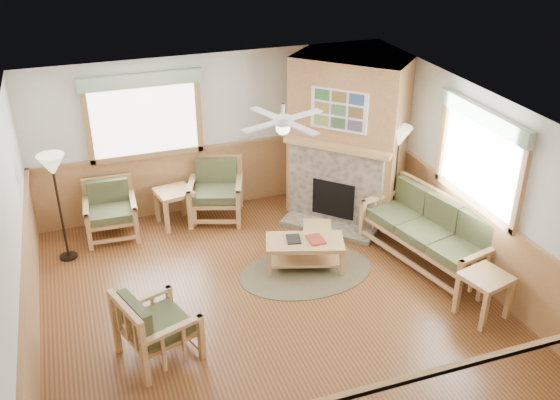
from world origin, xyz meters
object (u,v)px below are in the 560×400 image
object	(u,v)px
coffee_table	(305,254)
footstool	(317,236)
armchair_back_left	(111,211)
armchair_back_right	(216,192)
floor_lamp_left	(60,208)
floor_lamp_right	(395,179)
end_table_sofa	(483,295)
end_table_chairs	(175,207)
sofa	(428,232)
armchair_left	(157,325)

from	to	relation	value
coffee_table	footstool	xyz separation A→B (m)	(0.39, 0.48, -0.04)
armchair_back_left	armchair_back_right	distance (m)	1.73
armchair_back_left	floor_lamp_left	distance (m)	0.94
armchair_back_left	armchair_back_right	size ratio (longest dim) A/B	0.91
armchair_back_right	floor_lamp_right	xyz separation A→B (m)	(2.65, -1.27, 0.40)
armchair_back_right	end_table_sofa	distance (m)	4.60
armchair_back_right	end_table_chairs	world-z (taller)	armchair_back_right
footstool	floor_lamp_right	bearing A→B (deg)	6.75
coffee_table	floor_lamp_right	distance (m)	2.01
sofa	end_table_chairs	world-z (taller)	sofa
sofa	armchair_back_right	world-z (taller)	armchair_back_right
armchair_back_left	end_table_chairs	size ratio (longest dim) A/B	1.42
armchair_back_left	floor_lamp_right	size ratio (longest dim) A/B	0.50
sofa	armchair_back_right	distance (m)	3.54
sofa	armchair_back_right	size ratio (longest dim) A/B	2.17
coffee_table	end_table_chairs	size ratio (longest dim) A/B	1.82
armchair_back_right	footstool	size ratio (longest dim) A/B	2.26
armchair_left	coffee_table	xyz separation A→B (m)	(2.35, 1.21, -0.23)
floor_lamp_left	floor_lamp_right	size ratio (longest dim) A/B	0.97
footstool	floor_lamp_right	distance (m)	1.57
armchair_back_left	coffee_table	bearing A→B (deg)	-33.36
sofa	armchair_back_left	xyz separation A→B (m)	(-4.38, 2.30, -0.04)
sofa	footstool	world-z (taller)	sofa
armchair_back_right	armchair_left	xyz separation A→B (m)	(-1.49, -3.13, -0.03)
sofa	floor_lamp_right	size ratio (longest dim) A/B	1.19
floor_lamp_left	end_table_chairs	bearing A→B (deg)	15.54
sofa	armchair_left	world-z (taller)	sofa
coffee_table	end_table_sofa	size ratio (longest dim) A/B	1.81
armchair_back_right	coffee_table	bearing A→B (deg)	-47.38
armchair_left	sofa	bearing A→B (deg)	-98.55
armchair_back_left	sofa	bearing A→B (deg)	-25.16
sofa	end_table_sofa	xyz separation A→B (m)	(0.00, -1.42, -0.17)
armchair_back_left	end_table_sofa	bearing A→B (deg)	-37.76
end_table_sofa	floor_lamp_left	xyz separation A→B (m)	(-5.10, 3.27, 0.54)
armchair_back_right	coffee_table	size ratio (longest dim) A/B	0.86
armchair_left	end_table_chairs	bearing A→B (deg)	-33.53
sofa	footstool	distance (m)	1.69
end_table_chairs	floor_lamp_right	xyz separation A→B (m)	(3.35, -1.27, 0.57)
armchair_back_left	end_table_chairs	world-z (taller)	armchair_back_left
end_table_sofa	armchair_left	bearing A→B (deg)	171.37
sofa	floor_lamp_left	world-z (taller)	floor_lamp_left
armchair_left	coffee_table	size ratio (longest dim) A/B	0.80
floor_lamp_right	armchair_left	bearing A→B (deg)	-155.82
end_table_sofa	footstool	size ratio (longest dim) A/B	1.45
armchair_back_left	end_table_sofa	world-z (taller)	armchair_back_left
end_table_chairs	floor_lamp_right	distance (m)	3.62
armchair_back_right	end_table_chairs	bearing A→B (deg)	-161.48
end_table_chairs	floor_lamp_right	size ratio (longest dim) A/B	0.35
coffee_table	floor_lamp_right	xyz separation A→B (m)	(1.79, 0.64, 0.66)
armchair_back_right	armchair_left	bearing A→B (deg)	-96.94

